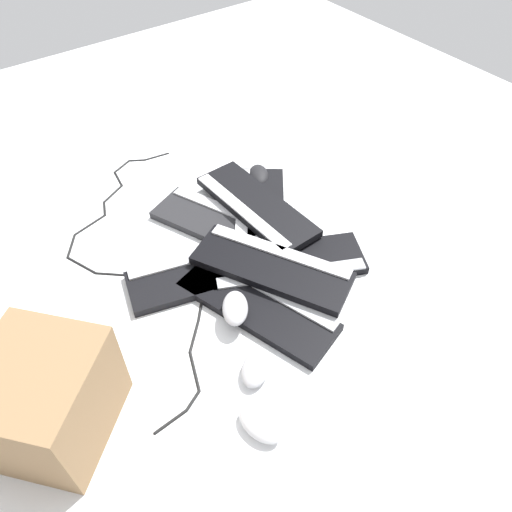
{
  "coord_description": "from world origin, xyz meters",
  "views": [
    {
      "loc": [
        0.51,
        0.84,
        1.06
      ],
      "look_at": [
        -0.07,
        0.05,
        0.03
      ],
      "focal_mm": 35.0,
      "sensor_mm": 36.0,
      "label": 1
    }
  ],
  "objects_px": {
    "mouse_2": "(259,175)",
    "mouse_3": "(260,424)",
    "keyboard_0": "(206,272)",
    "keyboard_3": "(259,214)",
    "keyboard_4": "(222,225)",
    "keyboard_5": "(272,267)",
    "keyboard_6": "(256,206)",
    "keyboard_2": "(287,263)",
    "mouse_0": "(256,368)",
    "mouse_1": "(235,308)",
    "keyboard_1": "(258,305)",
    "cardboard_box": "(46,399)"
  },
  "relations": [
    {
      "from": "keyboard_6",
      "to": "mouse_3",
      "type": "relative_size",
      "value": 4.05
    },
    {
      "from": "keyboard_5",
      "to": "mouse_0",
      "type": "distance_m",
      "value": 0.31
    },
    {
      "from": "keyboard_5",
      "to": "mouse_0",
      "type": "height_order",
      "value": "keyboard_5"
    },
    {
      "from": "cardboard_box",
      "to": "mouse_3",
      "type": "bearing_deg",
      "value": 142.45
    },
    {
      "from": "keyboard_1",
      "to": "mouse_3",
      "type": "bearing_deg",
      "value": 54.42
    },
    {
      "from": "mouse_2",
      "to": "mouse_3",
      "type": "relative_size",
      "value": 1.0
    },
    {
      "from": "keyboard_1",
      "to": "mouse_1",
      "type": "relative_size",
      "value": 4.23
    },
    {
      "from": "keyboard_0",
      "to": "keyboard_3",
      "type": "height_order",
      "value": "same"
    },
    {
      "from": "keyboard_1",
      "to": "cardboard_box",
      "type": "relative_size",
      "value": 1.81
    },
    {
      "from": "keyboard_3",
      "to": "keyboard_4",
      "type": "height_order",
      "value": "same"
    },
    {
      "from": "mouse_2",
      "to": "mouse_3",
      "type": "xyz_separation_m",
      "value": [
        0.53,
        0.71,
        0.0
      ]
    },
    {
      "from": "mouse_0",
      "to": "mouse_3",
      "type": "relative_size",
      "value": 1.0
    },
    {
      "from": "mouse_2",
      "to": "cardboard_box",
      "type": "bearing_deg",
      "value": 146.98
    },
    {
      "from": "mouse_3",
      "to": "keyboard_4",
      "type": "bearing_deg",
      "value": 142.61
    },
    {
      "from": "keyboard_0",
      "to": "cardboard_box",
      "type": "xyz_separation_m",
      "value": [
        0.5,
        0.18,
        0.1
      ]
    },
    {
      "from": "keyboard_4",
      "to": "mouse_0",
      "type": "relative_size",
      "value": 4.21
    },
    {
      "from": "keyboard_3",
      "to": "mouse_1",
      "type": "xyz_separation_m",
      "value": [
        0.29,
        0.28,
        0.04
      ]
    },
    {
      "from": "mouse_2",
      "to": "mouse_3",
      "type": "distance_m",
      "value": 0.89
    },
    {
      "from": "keyboard_1",
      "to": "keyboard_6",
      "type": "xyz_separation_m",
      "value": [
        -0.21,
        -0.3,
        0.03
      ]
    },
    {
      "from": "keyboard_2",
      "to": "mouse_2",
      "type": "xyz_separation_m",
      "value": [
        -0.17,
        -0.37,
        0.01
      ]
    },
    {
      "from": "keyboard_5",
      "to": "mouse_3",
      "type": "height_order",
      "value": "keyboard_5"
    },
    {
      "from": "mouse_0",
      "to": "keyboard_3",
      "type": "bearing_deg",
      "value": -166.22
    },
    {
      "from": "keyboard_4",
      "to": "mouse_0",
      "type": "xyz_separation_m",
      "value": [
        0.21,
        0.47,
        0.01
      ]
    },
    {
      "from": "keyboard_6",
      "to": "mouse_1",
      "type": "relative_size",
      "value": 4.05
    },
    {
      "from": "keyboard_2",
      "to": "mouse_1",
      "type": "distance_m",
      "value": 0.24
    },
    {
      "from": "keyboard_4",
      "to": "mouse_2",
      "type": "distance_m",
      "value": 0.27
    },
    {
      "from": "keyboard_3",
      "to": "mouse_1",
      "type": "bearing_deg",
      "value": 44.58
    },
    {
      "from": "keyboard_5",
      "to": "keyboard_6",
      "type": "bearing_deg",
      "value": -116.42
    },
    {
      "from": "keyboard_2",
      "to": "mouse_1",
      "type": "xyz_separation_m",
      "value": [
        0.23,
        0.07,
        0.04
      ]
    },
    {
      "from": "keyboard_2",
      "to": "cardboard_box",
      "type": "bearing_deg",
      "value": 5.95
    },
    {
      "from": "keyboard_1",
      "to": "keyboard_4",
      "type": "distance_m",
      "value": 0.33
    },
    {
      "from": "keyboard_3",
      "to": "mouse_3",
      "type": "bearing_deg",
      "value": 53.49
    },
    {
      "from": "keyboard_1",
      "to": "keyboard_5",
      "type": "height_order",
      "value": "keyboard_5"
    },
    {
      "from": "keyboard_3",
      "to": "keyboard_4",
      "type": "bearing_deg",
      "value": -12.59
    },
    {
      "from": "keyboard_5",
      "to": "mouse_0",
      "type": "relative_size",
      "value": 4.17
    },
    {
      "from": "keyboard_1",
      "to": "keyboard_5",
      "type": "xyz_separation_m",
      "value": [
        -0.1,
        -0.06,
        0.03
      ]
    },
    {
      "from": "keyboard_4",
      "to": "keyboard_3",
      "type": "bearing_deg",
      "value": 167.41
    },
    {
      "from": "keyboard_0",
      "to": "keyboard_4",
      "type": "height_order",
      "value": "same"
    },
    {
      "from": "keyboard_2",
      "to": "mouse_2",
      "type": "bearing_deg",
      "value": -115.1
    },
    {
      "from": "keyboard_5",
      "to": "keyboard_4",
      "type": "bearing_deg",
      "value": -89.84
    },
    {
      "from": "keyboard_0",
      "to": "mouse_0",
      "type": "height_order",
      "value": "mouse_0"
    },
    {
      "from": "keyboard_1",
      "to": "cardboard_box",
      "type": "xyz_separation_m",
      "value": [
        0.54,
        0.0,
        0.1
      ]
    },
    {
      "from": "keyboard_0",
      "to": "keyboard_1",
      "type": "xyz_separation_m",
      "value": [
        -0.05,
        0.18,
        0.0
      ]
    },
    {
      "from": "keyboard_6",
      "to": "mouse_1",
      "type": "distance_m",
      "value": 0.41
    },
    {
      "from": "keyboard_3",
      "to": "mouse_3",
      "type": "relative_size",
      "value": 4.01
    },
    {
      "from": "keyboard_0",
      "to": "keyboard_3",
      "type": "relative_size",
      "value": 1.05
    },
    {
      "from": "keyboard_3",
      "to": "mouse_2",
      "type": "xyz_separation_m",
      "value": [
        -0.11,
        -0.15,
        0.01
      ]
    },
    {
      "from": "cardboard_box",
      "to": "mouse_0",
      "type": "bearing_deg",
      "value": 160.58
    },
    {
      "from": "keyboard_0",
      "to": "mouse_2",
      "type": "xyz_separation_m",
      "value": [
        -0.38,
        -0.26,
        0.01
      ]
    },
    {
      "from": "keyboard_0",
      "to": "keyboard_4",
      "type": "relative_size",
      "value": 1.0
    }
  ]
}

